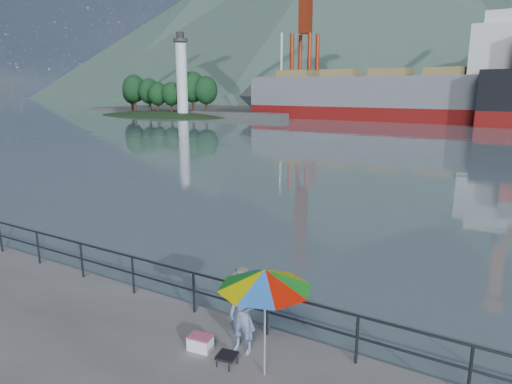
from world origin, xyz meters
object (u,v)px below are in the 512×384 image
at_px(fisherman, 243,314).
at_px(beach_umbrella, 265,279).
at_px(cooler_bag, 200,343).
at_px(bulk_carrier, 405,94).

distance_m(fisherman, beach_umbrella, 1.44).
height_order(cooler_bag, bulk_carrier, bulk_carrier).
relative_size(fisherman, bulk_carrier, 0.03).
distance_m(beach_umbrella, cooler_bag, 2.37).
bearing_deg(fisherman, cooler_bag, -153.69).
bearing_deg(bulk_carrier, cooler_bag, -79.52).
bearing_deg(fisherman, beach_umbrella, -33.64).
bearing_deg(beach_umbrella, bulk_carrier, 101.68).
distance_m(cooler_bag, bulk_carrier, 72.64).
xyz_separation_m(beach_umbrella, bulk_carrier, (-14.75, 71.36, 2.22)).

